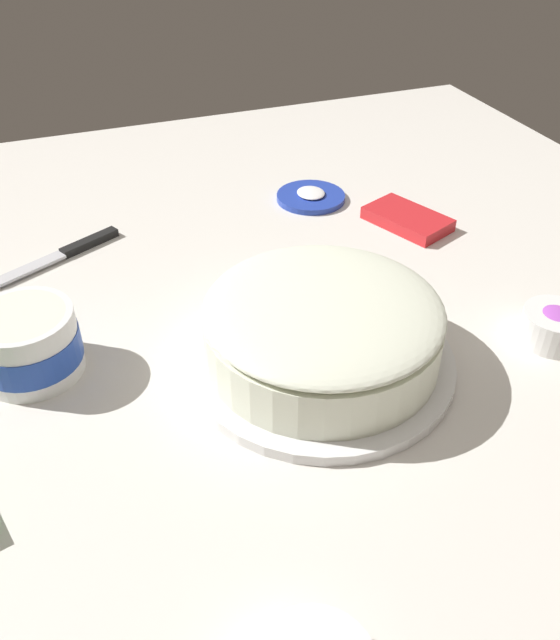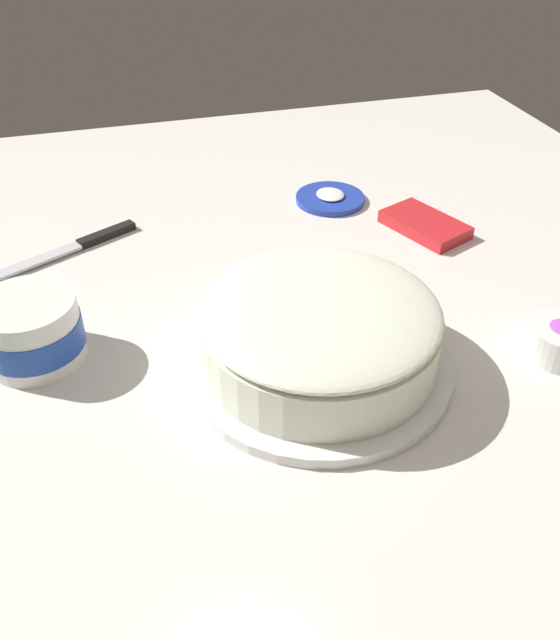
{
  "view_description": "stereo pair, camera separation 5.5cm",
  "coord_description": "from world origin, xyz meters",
  "px_view_note": "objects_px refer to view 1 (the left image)",
  "views": [
    {
      "loc": [
        -0.63,
        0.21,
        0.52
      ],
      "look_at": [
        -0.03,
        -0.02,
        0.04
      ],
      "focal_mm": 37.13,
      "sensor_mm": 36.0,
      "label": 1
    },
    {
      "loc": [
        -0.65,
        0.16,
        0.52
      ],
      "look_at": [
        -0.03,
        -0.02,
        0.04
      ],
      "focal_mm": 37.13,
      "sensor_mm": 36.0,
      "label": 2
    }
  ],
  "objects_px": {
    "frosting_tub": "(28,343)",
    "spreading_knife": "(62,254)",
    "frosting_tub_lid": "(311,197)",
    "frosted_cake": "(322,334)",
    "sprinkle_bowl_rainbow": "(554,325)",
    "candy_box_lower": "(407,219)"
  },
  "relations": [
    {
      "from": "frosting_tub_lid",
      "to": "spreading_knife",
      "type": "xyz_separation_m",
      "value": [
        -0.04,
        0.42,
        -0.0
      ]
    },
    {
      "from": "frosted_cake",
      "to": "spreading_knife",
      "type": "distance_m",
      "value": 0.45
    },
    {
      "from": "frosting_tub",
      "to": "spreading_knife",
      "type": "xyz_separation_m",
      "value": [
        0.25,
        -0.06,
        -0.04
      ]
    },
    {
      "from": "frosting_tub",
      "to": "candy_box_lower",
      "type": "distance_m",
      "value": 0.61
    },
    {
      "from": "frosted_cake",
      "to": "spreading_knife",
      "type": "bearing_deg",
      "value": 36.25
    },
    {
      "from": "candy_box_lower",
      "to": "frosting_tub_lid",
      "type": "bearing_deg",
      "value": 17.34
    },
    {
      "from": "spreading_knife",
      "to": "candy_box_lower",
      "type": "xyz_separation_m",
      "value": [
        -0.09,
        -0.53,
        0.0
      ]
    },
    {
      "from": "sprinkle_bowl_rainbow",
      "to": "frosted_cake",
      "type": "bearing_deg",
      "value": 78.6
    },
    {
      "from": "frosting_tub",
      "to": "candy_box_lower",
      "type": "bearing_deg",
      "value": -75.09
    },
    {
      "from": "frosting_tub_lid",
      "to": "frosting_tub",
      "type": "bearing_deg",
      "value": 121.47
    },
    {
      "from": "sprinkle_bowl_rainbow",
      "to": "frosting_tub_lid",
      "type": "bearing_deg",
      "value": 15.97
    },
    {
      "from": "frosting_tub",
      "to": "spreading_knife",
      "type": "distance_m",
      "value": 0.26
    },
    {
      "from": "spreading_knife",
      "to": "candy_box_lower",
      "type": "relative_size",
      "value": 1.66
    },
    {
      "from": "frosted_cake",
      "to": "sprinkle_bowl_rainbow",
      "type": "height_order",
      "value": "frosted_cake"
    },
    {
      "from": "sprinkle_bowl_rainbow",
      "to": "frosting_tub",
      "type": "bearing_deg",
      "value": 74.53
    },
    {
      "from": "frosted_cake",
      "to": "frosting_tub_lid",
      "type": "relative_size",
      "value": 2.7
    },
    {
      "from": "frosted_cake",
      "to": "sprinkle_bowl_rainbow",
      "type": "bearing_deg",
      "value": -101.4
    },
    {
      "from": "spreading_knife",
      "to": "frosting_tub",
      "type": "bearing_deg",
      "value": 166.96
    },
    {
      "from": "frosted_cake",
      "to": "frosting_tub_lid",
      "type": "distance_m",
      "value": 0.43
    },
    {
      "from": "frosting_tub",
      "to": "spreading_knife",
      "type": "bearing_deg",
      "value": -13.04
    },
    {
      "from": "frosting_tub",
      "to": "candy_box_lower",
      "type": "xyz_separation_m",
      "value": [
        0.16,
        -0.59,
        -0.03
      ]
    },
    {
      "from": "candy_box_lower",
      "to": "frosted_cake",
      "type": "bearing_deg",
      "value": 112.95
    }
  ]
}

